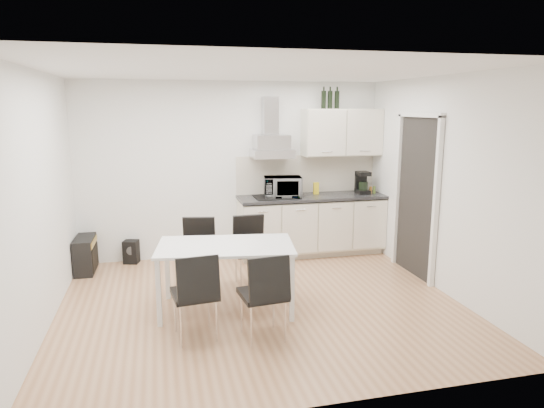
% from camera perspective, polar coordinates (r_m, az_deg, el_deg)
% --- Properties ---
extents(ground, '(4.50, 4.50, 0.00)m').
position_cam_1_polar(ground, '(5.70, -1.31, -11.67)').
color(ground, tan).
rests_on(ground, ground).
extents(wall_back, '(4.50, 0.10, 2.60)m').
position_cam_1_polar(wall_back, '(7.27, -4.66, 3.99)').
color(wall_back, white).
rests_on(wall_back, ground).
extents(wall_front, '(4.50, 0.10, 2.60)m').
position_cam_1_polar(wall_front, '(3.44, 5.59, -4.41)').
color(wall_front, white).
rests_on(wall_front, ground).
extents(wall_left, '(0.10, 4.00, 2.60)m').
position_cam_1_polar(wall_left, '(5.34, -25.70, 0.19)').
color(wall_left, white).
rests_on(wall_left, ground).
extents(wall_right, '(0.10, 4.00, 2.60)m').
position_cam_1_polar(wall_right, '(6.19, 19.47, 2.07)').
color(wall_right, white).
rests_on(wall_right, ground).
extents(ceiling, '(4.50, 4.50, 0.00)m').
position_cam_1_polar(ceiling, '(5.26, -1.44, 15.39)').
color(ceiling, white).
rests_on(ceiling, wall_back).
extents(doorway, '(0.08, 1.04, 2.10)m').
position_cam_1_polar(doorway, '(6.67, 16.51, 0.71)').
color(doorway, white).
rests_on(doorway, ground).
extents(kitchenette, '(2.22, 0.64, 2.52)m').
position_cam_1_polar(kitchenette, '(7.37, 4.91, 0.38)').
color(kitchenette, beige).
rests_on(kitchenette, ground).
extents(dining_table, '(1.58, 1.04, 0.75)m').
position_cam_1_polar(dining_table, '(5.36, -5.48, -5.57)').
color(dining_table, white).
rests_on(dining_table, ground).
extents(chair_far_left, '(0.53, 0.58, 0.88)m').
position_cam_1_polar(chair_far_left, '(6.06, -8.72, -5.97)').
color(chair_far_left, black).
rests_on(chair_far_left, ground).
extents(chair_far_right, '(0.45, 0.51, 0.88)m').
position_cam_1_polar(chair_far_right, '(6.11, -2.41, -5.69)').
color(chair_far_right, black).
rests_on(chair_far_right, ground).
extents(chair_near_left, '(0.50, 0.55, 0.88)m').
position_cam_1_polar(chair_near_left, '(4.84, -9.08, -10.51)').
color(chair_near_left, black).
rests_on(chair_near_left, ground).
extents(chair_near_right, '(0.49, 0.54, 0.88)m').
position_cam_1_polar(chair_near_right, '(4.77, -1.10, -10.69)').
color(chair_near_right, black).
rests_on(chair_near_right, ground).
extents(guitar_amp, '(0.27, 0.59, 0.48)m').
position_cam_1_polar(guitar_amp, '(7.14, -21.11, -5.57)').
color(guitar_amp, black).
rests_on(guitar_amp, ground).
extents(floor_speaker, '(0.24, 0.23, 0.34)m').
position_cam_1_polar(floor_speaker, '(7.34, -16.23, -5.41)').
color(floor_speaker, black).
rests_on(floor_speaker, ground).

